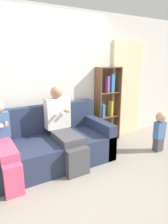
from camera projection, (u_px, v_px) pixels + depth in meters
ground_plane at (69, 177)px, 2.94m from camera, size 14.00×14.00×0.00m
back_wall at (41, 83)px, 3.48m from camera, size 10.00×0.06×2.55m
curtain_panel at (126, 89)px, 4.45m from camera, size 0.80×0.04×2.06m
couch at (47, 147)px, 3.27m from camera, size 2.12×0.92×0.92m
adult_seated at (63, 126)px, 3.25m from camera, size 0.42×0.88×1.26m
child_seated at (5, 144)px, 2.78m from camera, size 0.28×0.90×1.10m
toddler_standing at (160, 129)px, 3.69m from camera, size 0.21×0.19×0.76m
bookshelf at (107, 103)px, 4.16m from camera, size 0.52×0.23×1.53m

